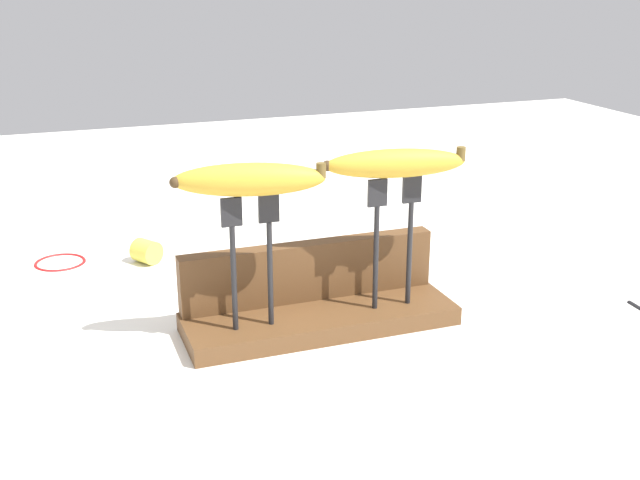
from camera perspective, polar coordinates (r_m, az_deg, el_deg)
The scene contains 9 objects.
ground_plane at distance 1.08m, azimuth -0.00°, elevation -6.26°, with size 3.00×3.00×0.00m, color white.
wooden_board at distance 1.08m, azimuth -0.00°, elevation -5.66°, with size 0.37×0.12×0.02m, color brown.
board_backstop at distance 1.09m, azimuth -0.82°, elevation -2.21°, with size 0.36×0.03×0.08m, color brown.
fork_stand_left at distance 0.99m, azimuth -4.94°, elevation -0.70°, with size 0.07×0.01×0.17m.
fork_stand_right at distance 1.05m, azimuth 5.29°, elevation 0.69°, with size 0.08×0.01×0.18m.
banana_raised_left at distance 0.96m, azimuth -5.09°, elevation 4.34°, with size 0.19×0.09×0.04m.
banana_raised_right at distance 1.03m, azimuth 5.44°, elevation 5.50°, with size 0.19×0.07×0.04m.
banana_chunk_near at distance 1.33m, azimuth -12.35°, elevation -0.79°, with size 0.05×0.05×0.04m.
wire_coil at distance 1.37m, azimuth -18.12°, elevation -1.46°, with size 0.08×0.08×0.01m, color red.
Camera 1 is at (-0.34, -0.92, 0.46)m, focal length 44.71 mm.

